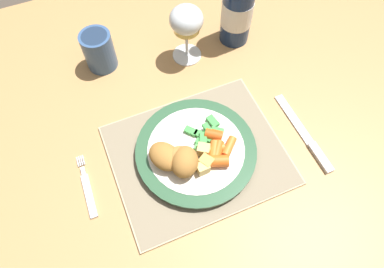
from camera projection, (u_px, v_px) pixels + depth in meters
ground_plane at (195, 216)px, 1.38m from camera, size 6.00×6.00×0.00m
dining_table at (197, 139)px, 0.81m from camera, size 1.24×1.05×0.74m
placemat at (198, 155)px, 0.69m from camera, size 0.34×0.28×0.01m
dinner_plate at (196, 151)px, 0.68m from camera, size 0.24×0.24×0.02m
breaded_croquettes at (177, 159)px, 0.64m from camera, size 0.11×0.11×0.05m
green_beans_pile at (205, 134)px, 0.68m from camera, size 0.08×0.07×0.02m
glazed_carrots at (218, 150)px, 0.66m from camera, size 0.08×0.09×0.02m
fork at (88, 191)px, 0.66m from camera, size 0.02×0.13×0.01m
table_knife at (307, 139)px, 0.71m from camera, size 0.02×0.20×0.01m
wine_glass at (186, 23)px, 0.74m from camera, size 0.07×0.07×0.14m
bottle at (238, 2)px, 0.76m from camera, size 0.07×0.07×0.29m
roast_potatoes at (204, 160)px, 0.65m from camera, size 0.04×0.06×0.02m
drinking_cup at (99, 50)px, 0.77m from camera, size 0.07×0.07×0.09m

